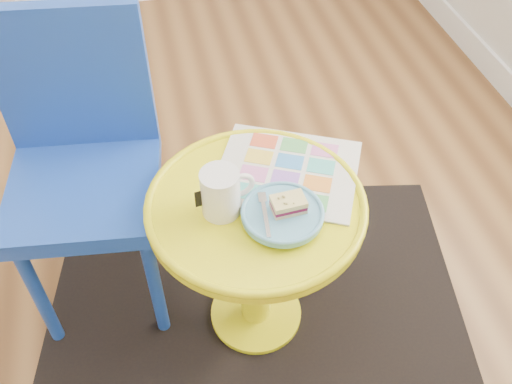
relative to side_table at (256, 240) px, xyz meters
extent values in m
plane|color=brown|center=(-0.63, 0.13, -0.38)|extent=(4.00, 4.00, 0.00)
cube|color=white|center=(-0.63, 2.12, -0.32)|extent=(4.00, 0.02, 0.12)
cube|color=black|center=(0.00, 0.00, -0.37)|extent=(1.49, 1.33, 0.01)
cylinder|color=yellow|center=(0.00, 0.00, -0.37)|extent=(0.28, 0.28, 0.02)
cylinder|color=yellow|center=(0.00, 0.00, -0.12)|extent=(0.09, 0.09, 0.47)
cylinder|color=yellow|center=(0.00, 0.00, 0.13)|extent=(0.55, 0.55, 0.03)
cylinder|color=#1B45B3|center=(-0.61, 0.06, -0.17)|extent=(0.04, 0.04, 0.43)
cylinder|color=#1B45B3|center=(-0.29, 0.02, -0.17)|extent=(0.04, 0.04, 0.43)
cylinder|color=#1B45B3|center=(-0.57, 0.38, -0.17)|extent=(0.04, 0.04, 0.43)
cylinder|color=#1B45B3|center=(-0.25, 0.34, -0.17)|extent=(0.04, 0.04, 0.43)
cube|color=#1B45B3|center=(-0.43, 0.20, 0.09)|extent=(0.45, 0.45, 0.05)
cube|color=#1B45B3|center=(-0.41, 0.38, 0.32)|extent=(0.40, 0.09, 0.42)
cube|color=silver|center=(0.11, 0.09, 0.15)|extent=(0.46, 0.43, 0.01)
cylinder|color=white|center=(-0.09, 0.00, 0.21)|extent=(0.10, 0.10, 0.13)
torus|color=white|center=(-0.04, 0.00, 0.22)|extent=(0.07, 0.02, 0.07)
cylinder|color=#D1B78C|center=(-0.09, 0.00, 0.27)|extent=(0.09, 0.09, 0.01)
cylinder|color=#60A7CC|center=(0.05, -0.07, 0.16)|extent=(0.08, 0.08, 0.01)
cylinder|color=#60A7CC|center=(0.05, -0.07, 0.17)|extent=(0.20, 0.20, 0.02)
cube|color=#D3BC8C|center=(0.06, -0.06, 0.18)|extent=(0.08, 0.06, 0.01)
cube|color=maroon|center=(0.06, -0.06, 0.19)|extent=(0.08, 0.06, 0.01)
cube|color=#EADB8C|center=(0.06, -0.06, 0.21)|extent=(0.08, 0.06, 0.01)
cube|color=silver|center=(0.00, -0.08, 0.18)|extent=(0.02, 0.12, 0.00)
cube|color=silver|center=(0.01, -0.01, 0.18)|extent=(0.02, 0.03, 0.00)
camera|label=1|loc=(-0.22, -0.93, 1.20)|focal=40.00mm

